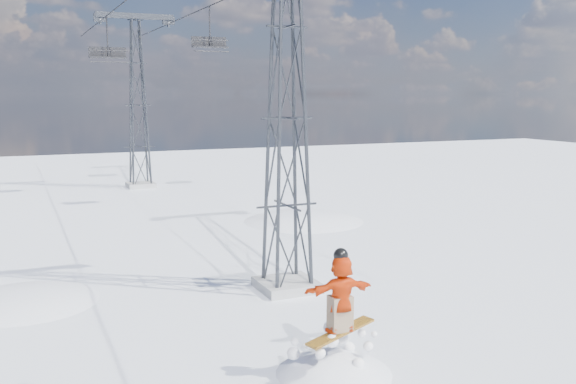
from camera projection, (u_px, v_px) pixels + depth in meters
name	position (u px, v px, depth m)	size (l,w,h in m)	color
lift_tower_near	(287.00, 119.00, 19.82)	(5.20, 1.80, 11.43)	#999999
lift_tower_far	(138.00, 106.00, 42.50)	(5.20, 1.80, 11.43)	#999999
lift_chair_mid	(210.00, 43.00, 34.30)	(1.93, 0.56, 2.40)	black
lift_chair_far	(108.00, 54.00, 38.67)	(2.21, 0.64, 2.74)	black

